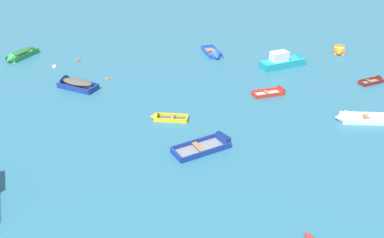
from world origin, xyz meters
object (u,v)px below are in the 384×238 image
at_px(rowboat_green_distant_center, 18,55).
at_px(mooring_buoy_near_foreground, 54,67).
at_px(rowboat_deep_blue_near_right, 72,83).
at_px(rowboat_white_near_camera, 351,118).
at_px(rowboat_blue_midfield_right, 214,55).
at_px(rowboat_maroon_foreground_center, 376,80).
at_px(rowboat_yellow_back_row_left, 161,118).
at_px(rowboat_red_center, 277,92).
at_px(rowboat_orange_near_left, 339,52).
at_px(motor_launch_turquoise_far_left, 285,61).
at_px(rowboat_deep_blue_outer_left, 217,142).
at_px(mooring_buoy_between_boats_left, 78,61).
at_px(mooring_buoy_outer_edge, 107,79).

xyz_separation_m(rowboat_green_distant_center, mooring_buoy_near_foreground, (4.48, -2.36, -0.37)).
relative_size(rowboat_green_distant_center, rowboat_deep_blue_near_right, 1.00).
bearing_deg(rowboat_white_near_camera, rowboat_blue_midfield_right, 124.61).
relative_size(rowboat_maroon_foreground_center, rowboat_green_distant_center, 0.65).
bearing_deg(rowboat_yellow_back_row_left, rowboat_red_center, 25.69).
bearing_deg(rowboat_orange_near_left, rowboat_red_center, -130.25).
xyz_separation_m(rowboat_red_center, rowboat_deep_blue_near_right, (-18.23, 1.37, 0.21)).
bearing_deg(rowboat_deep_blue_near_right, motor_launch_turquoise_far_left, 14.33).
relative_size(rowboat_deep_blue_outer_left, mooring_buoy_between_boats_left, 11.39).
bearing_deg(rowboat_white_near_camera, mooring_buoy_between_boats_left, 151.98).
xyz_separation_m(rowboat_yellow_back_row_left, rowboat_white_near_camera, (14.55, -0.24, 0.06)).
xyz_separation_m(rowboat_yellow_back_row_left, motor_launch_turquoise_far_left, (11.79, 11.23, 0.38)).
relative_size(rowboat_yellow_back_row_left, rowboat_green_distant_center, 0.70).
bearing_deg(rowboat_red_center, rowboat_blue_midfield_right, 118.40).
distance_m(rowboat_deep_blue_outer_left, mooring_buoy_between_boats_left, 21.15).
distance_m(rowboat_green_distant_center, motor_launch_turquoise_far_left, 27.88).
bearing_deg(mooring_buoy_near_foreground, rowboat_yellow_back_row_left, -43.56).
bearing_deg(rowboat_deep_blue_outer_left, mooring_buoy_between_boats_left, 129.94).
bearing_deg(rowboat_yellow_back_row_left, rowboat_green_distant_center, 140.24).
bearing_deg(rowboat_yellow_back_row_left, rowboat_maroon_foreground_center, 20.35).
bearing_deg(rowboat_red_center, rowboat_orange_near_left, 49.75).
relative_size(rowboat_orange_near_left, rowboat_deep_blue_near_right, 0.73).
bearing_deg(rowboat_deep_blue_outer_left, rowboat_white_near_camera, 18.13).
bearing_deg(rowboat_green_distant_center, rowboat_white_near_camera, -23.93).
relative_size(rowboat_blue_midfield_right, mooring_buoy_between_boats_left, 10.16).
bearing_deg(rowboat_green_distant_center, mooring_buoy_outer_edge, -28.09).
xyz_separation_m(rowboat_blue_midfield_right, motor_launch_turquoise_far_left, (7.01, -2.70, 0.33)).
bearing_deg(mooring_buoy_outer_edge, rowboat_deep_blue_outer_left, -49.65).
bearing_deg(mooring_buoy_near_foreground, rowboat_green_distant_center, 152.25).
distance_m(mooring_buoy_between_boats_left, mooring_buoy_outer_edge, 6.13).
distance_m(motor_launch_turquoise_far_left, mooring_buoy_near_foreground, 23.33).
relative_size(rowboat_deep_blue_outer_left, mooring_buoy_near_foreground, 9.69).
xyz_separation_m(rowboat_maroon_foreground_center, mooring_buoy_near_foreground, (-31.00, 3.75, -0.14)).
height_order(rowboat_yellow_back_row_left, rowboat_deep_blue_near_right, rowboat_deep_blue_near_right).
relative_size(motor_launch_turquoise_far_left, mooring_buoy_between_boats_left, 13.33).
xyz_separation_m(rowboat_blue_midfield_right, mooring_buoy_between_boats_left, (-14.26, -1.38, -0.20)).
relative_size(rowboat_yellow_back_row_left, mooring_buoy_near_foreground, 6.33).
relative_size(rowboat_white_near_camera, mooring_buoy_outer_edge, 11.32).
bearing_deg(rowboat_orange_near_left, rowboat_deep_blue_outer_left, -127.63).
bearing_deg(motor_launch_turquoise_far_left, rowboat_red_center, -107.17).
relative_size(rowboat_maroon_foreground_center, mooring_buoy_near_foreground, 5.90).
xyz_separation_m(mooring_buoy_outer_edge, mooring_buoy_near_foreground, (-5.91, 3.18, 0.00)).
distance_m(rowboat_red_center, mooring_buoy_outer_edge, 15.71).
height_order(rowboat_green_distant_center, rowboat_white_near_camera, rowboat_green_distant_center).
height_order(rowboat_deep_blue_outer_left, rowboat_yellow_back_row_left, rowboat_deep_blue_outer_left).
xyz_separation_m(rowboat_maroon_foreground_center, rowboat_deep_blue_near_right, (-27.93, -1.16, 0.23)).
relative_size(rowboat_yellow_back_row_left, rowboat_white_near_camera, 0.73).
height_order(rowboat_orange_near_left, rowboat_white_near_camera, rowboat_white_near_camera).
bearing_deg(rowboat_blue_midfield_right, rowboat_yellow_back_row_left, -108.92).
relative_size(rowboat_green_distant_center, motor_launch_turquoise_far_left, 0.80).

